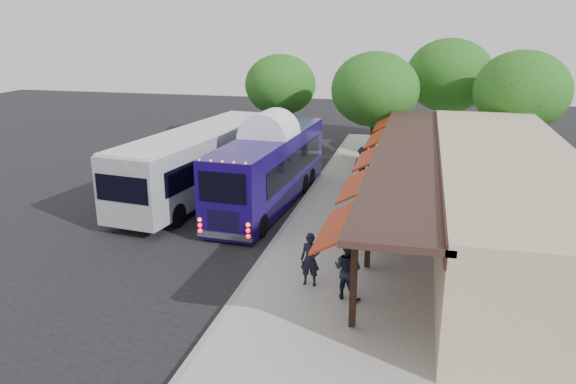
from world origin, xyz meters
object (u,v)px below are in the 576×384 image
Objects in this scene: ped_b at (348,269)px; ped_c at (377,183)px; ped_a at (310,259)px; sign_board at (369,244)px; ped_d at (363,163)px; city_bus at (201,160)px; coach_bus at (270,165)px.

ped_b is 10.18m from ped_c.
ped_a reaches higher than sign_board.
ped_b is 13.78m from ped_d.
city_bus is 7.21× the size of ped_a.
city_bus is 10.42× the size of sign_board.
ped_c is at bearing 134.56° from ped_d.
coach_bus is 6.63× the size of ped_c.
ped_a is 1.44× the size of sign_board.
coach_bus is at bearing -39.17° from ped_b.
coach_bus is 6.37× the size of ped_a.
ped_d is at bearing 88.61° from sign_board.
sign_board is at bearing -47.15° from coach_bus.
ped_b reaches higher than ped_c.
ped_b is at bearing -40.32° from city_bus.
ped_d is at bearing -63.45° from ped_b.
coach_bus reaches higher than ped_b.
ped_a is 2.48m from sign_board.
ped_a is at bearing -42.99° from city_bus.
ped_c is at bearing 18.79° from coach_bus.
coach_bus is at bearing 0.13° from city_bus.
coach_bus is 8.30m from sign_board.
ped_c is at bearing -67.88° from ped_b.
ped_b is (4.85, -8.85, -0.78)m from coach_bus.
ped_d is at bearing 92.06° from ped_a.
coach_bus is at bearing -1.29° from ped_c.
ped_b is at bearing -23.14° from ped_a.
ped_c is 0.95× the size of ped_d.
sign_board is (1.65, 1.85, -0.05)m from ped_a.
ped_b is at bearing -57.80° from coach_bus.
ped_a is 0.92× the size of ped_b.
coach_bus is 6.30× the size of ped_d.
ped_c is at bearing 84.14° from sign_board.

